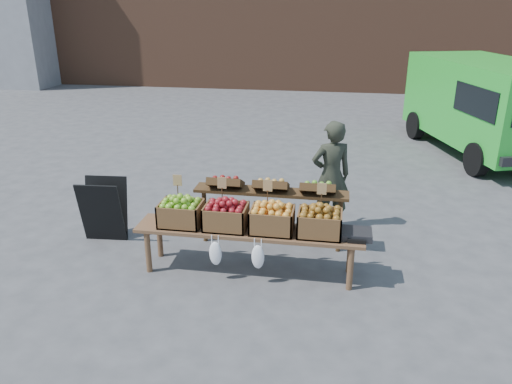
% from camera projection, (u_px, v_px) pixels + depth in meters
% --- Properties ---
extents(ground, '(80.00, 80.00, 0.00)m').
position_uv_depth(ground, '(264.00, 279.00, 5.92)').
color(ground, '#4A4A4C').
extents(delivery_van, '(3.15, 4.72, 1.94)m').
position_uv_depth(delivery_van, '(486.00, 109.00, 10.40)').
color(delivery_van, green).
rests_on(delivery_van, ground).
extents(vendor, '(0.68, 0.57, 1.58)m').
position_uv_depth(vendor, '(331.00, 176.00, 6.98)').
color(vendor, '#282C21').
rests_on(vendor, ground).
extents(chalkboard_sign, '(0.60, 0.36, 0.88)m').
position_uv_depth(chalkboard_sign, '(104.00, 210.00, 6.76)').
color(chalkboard_sign, black).
rests_on(chalkboard_sign, ground).
extents(back_table, '(2.10, 0.44, 1.04)m').
position_uv_depth(back_table, '(271.00, 210.00, 6.54)').
color(back_table, '#3E2914').
rests_on(back_table, ground).
extents(display_bench, '(2.70, 0.56, 0.57)m').
position_uv_depth(display_bench, '(249.00, 251.00, 5.99)').
color(display_bench, brown).
rests_on(display_bench, ground).
extents(crate_golden_apples, '(0.50, 0.40, 0.28)m').
position_uv_depth(crate_golden_apples, '(181.00, 214.00, 5.97)').
color(crate_golden_apples, '#68A02D').
rests_on(crate_golden_apples, display_bench).
extents(crate_russet_pears, '(0.50, 0.40, 0.28)m').
position_uv_depth(crate_russet_pears, '(226.00, 217.00, 5.88)').
color(crate_russet_pears, maroon).
rests_on(crate_russet_pears, display_bench).
extents(crate_red_apples, '(0.50, 0.40, 0.28)m').
position_uv_depth(crate_red_apples, '(272.00, 220.00, 5.79)').
color(crate_red_apples, gold).
rests_on(crate_red_apples, display_bench).
extents(crate_green_apples, '(0.50, 0.40, 0.28)m').
position_uv_depth(crate_green_apples, '(320.00, 223.00, 5.71)').
color(crate_green_apples, '#854D0E').
rests_on(crate_green_apples, display_bench).
extents(weighing_scale, '(0.34, 0.30, 0.08)m').
position_uv_depth(weighing_scale, '(357.00, 234.00, 5.68)').
color(weighing_scale, black).
rests_on(weighing_scale, display_bench).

